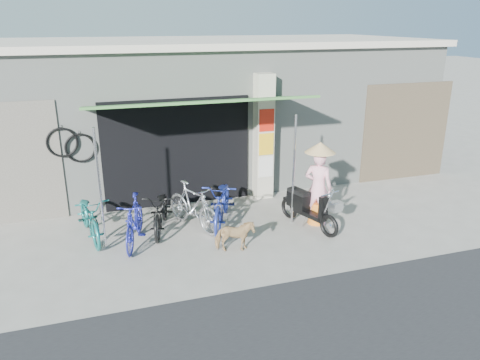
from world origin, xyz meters
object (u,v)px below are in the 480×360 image
object	(u,v)px
bike_teal	(90,216)
bike_navy	(223,202)
bike_black	(161,210)
street_dog	(235,236)
nun	(318,184)
bike_silver	(193,206)
moped	(307,208)
bike_blue	(134,221)

from	to	relation	value
bike_teal	bike_navy	world-z (taller)	bike_navy
bike_black	street_dog	bearing A→B (deg)	-33.74
bike_teal	bike_navy	bearing A→B (deg)	-13.61
nun	bike_silver	bearing A→B (deg)	30.27
bike_silver	moped	world-z (taller)	bike_silver
bike_navy	bike_silver	bearing A→B (deg)	-157.33
bike_blue	bike_silver	distance (m)	1.30
bike_silver	street_dog	distance (m)	1.37
street_dog	nun	xyz separation A→B (m)	(2.07, 0.70, 0.57)
street_dog	moped	world-z (taller)	moped
bike_blue	nun	xyz separation A→B (m)	(3.81, -0.18, 0.40)
bike_silver	bike_navy	xyz separation A→B (m)	(0.64, -0.01, 0.02)
bike_black	bike_navy	xyz separation A→B (m)	(1.28, -0.10, 0.07)
bike_navy	bike_blue	bearing A→B (deg)	-145.46
bike_silver	bike_black	bearing A→B (deg)	146.76
nun	moped	bearing A→B (deg)	63.18
bike_blue	bike_silver	world-z (taller)	bike_silver
bike_teal	bike_navy	xyz separation A→B (m)	(2.69, -0.19, 0.04)
moped	bike_blue	bearing A→B (deg)	157.08
bike_blue	bike_teal	bearing A→B (deg)	161.68
bike_navy	street_dog	world-z (taller)	bike_navy
bike_navy	moped	bearing A→B (deg)	1.52
bike_silver	bike_navy	bearing A→B (deg)	-25.41
bike_blue	street_dog	bearing A→B (deg)	-10.49
street_dog	nun	world-z (taller)	nun
bike_black	street_dog	xyz separation A→B (m)	(1.15, -1.36, -0.13)
bike_teal	nun	bearing A→B (deg)	-18.73
bike_teal	nun	distance (m)	4.70
bike_silver	moped	bearing A→B (deg)	-41.04
bike_teal	nun	world-z (taller)	nun
bike_black	nun	distance (m)	3.31
bike_teal	bike_black	xyz separation A→B (m)	(1.41, -0.08, -0.03)
bike_silver	bike_teal	bearing A→B (deg)	150.18
bike_black	moped	bearing A→B (deg)	1.39
bike_teal	bike_navy	distance (m)	2.70
bike_teal	bike_silver	distance (m)	2.06
bike_teal	nun	size ratio (longest dim) A/B	1.00
street_dog	bike_blue	bearing A→B (deg)	73.85
bike_black	bike_navy	world-z (taller)	bike_navy
bike_blue	nun	distance (m)	3.84
bike_navy	nun	bearing A→B (deg)	7.33
bike_teal	bike_blue	size ratio (longest dim) A/B	1.12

